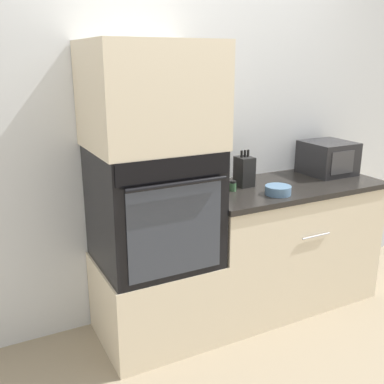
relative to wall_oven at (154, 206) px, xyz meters
The scene contains 13 objects.
ground_plane 0.97m from the wall_oven, 41.07° to the right, with size 12.00×12.00×0.00m, color gray.
wall_back 0.62m from the wall_oven, 44.43° to the left, with size 8.00×0.05×2.50m.
oven_cabinet_base 0.60m from the wall_oven, 90.00° to the left, with size 0.68×0.60×0.52m.
wall_oven is the anchor object (origin of this frame).
oven_cabinet_upper 0.63m from the wall_oven, 90.00° to the left, with size 0.68×0.60×0.57m.
counter_unit 1.06m from the wall_oven, ahead, with size 1.28×0.63×0.87m.
microwave 1.41m from the wall_oven, ahead, with size 0.33×0.33×0.23m.
knife_block 0.70m from the wall_oven, ahead, with size 0.10×0.12×0.24m.
bowl 0.78m from the wall_oven, 12.69° to the right, with size 0.16×0.16×0.06m.
condiment_jar_near 0.50m from the wall_oven, 19.34° to the left, with size 0.06×0.06×0.07m.
condiment_jar_mid 0.56m from the wall_oven, ahead, with size 0.04×0.04×0.07m.
condiment_jar_far 0.86m from the wall_oven, 15.06° to the left, with size 0.04×0.04×0.10m.
condiment_jar_back 0.63m from the wall_oven, 23.25° to the left, with size 0.04×0.04×0.10m.
Camera 1 is at (-1.28, -1.99, 1.68)m, focal length 42.00 mm.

